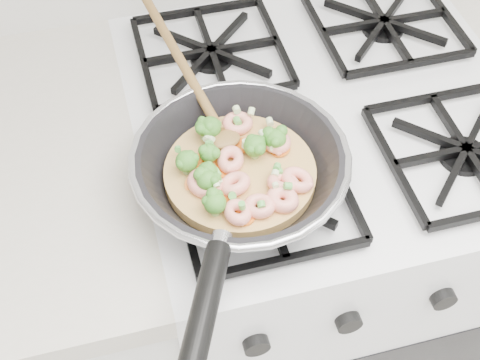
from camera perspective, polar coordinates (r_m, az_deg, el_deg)
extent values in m
cube|color=white|center=(1.40, 5.66, -7.02)|extent=(0.60, 0.60, 0.90)
cube|color=black|center=(1.04, 7.62, 6.72)|extent=(0.56, 0.56, 0.02)
torus|color=#B7B7BF|center=(0.86, 0.00, 1.92)|extent=(0.29, 0.29, 0.01)
cylinder|color=black|center=(0.74, -3.30, -11.91)|extent=(0.11, 0.19, 0.03)
cylinder|color=tan|center=(0.89, 0.00, 0.56)|extent=(0.20, 0.20, 0.02)
ellipsoid|color=brown|center=(0.91, -1.39, 3.49)|extent=(0.04, 0.05, 0.01)
cylinder|color=brown|center=(0.99, -5.13, 10.19)|extent=(0.07, 0.28, 0.05)
torus|color=#FFAD96|center=(0.84, 3.62, -1.65)|extent=(0.06, 0.06, 0.02)
torus|color=#FFAD96|center=(0.86, -2.98, -0.25)|extent=(0.07, 0.07, 0.03)
torus|color=#FFAD96|center=(0.88, -0.81, 1.74)|extent=(0.06, 0.06, 0.02)
torus|color=#FFAD96|center=(0.86, 4.88, 0.02)|extent=(0.06, 0.06, 0.02)
torus|color=#FFAD96|center=(0.83, -0.19, -2.75)|extent=(0.05, 0.05, 0.02)
torus|color=#FFAD96|center=(0.83, 1.64, -2.23)|extent=(0.05, 0.05, 0.02)
torus|color=#FFAD96|center=(0.90, 3.13, 3.29)|extent=(0.05, 0.05, 0.02)
torus|color=#FFAD96|center=(0.93, -0.22, 4.83)|extent=(0.05, 0.05, 0.02)
torus|color=#FFAD96|center=(0.85, -0.44, -0.35)|extent=(0.05, 0.05, 0.02)
torus|color=#FFAD96|center=(0.86, 3.67, -0.26)|extent=(0.06, 0.06, 0.03)
ellipsoid|color=#4A902F|center=(0.87, -4.55, 1.60)|extent=(0.04, 0.04, 0.03)
ellipsoid|color=#4A902F|center=(0.91, -2.54, 4.49)|extent=(0.04, 0.04, 0.03)
ellipsoid|color=#4A902F|center=(0.85, -2.80, -0.01)|extent=(0.04, 0.04, 0.03)
ellipsoid|color=#4A902F|center=(0.82, -2.14, -1.97)|extent=(0.04, 0.04, 0.03)
ellipsoid|color=#4A902F|center=(0.88, 1.26, 2.92)|extent=(0.04, 0.04, 0.03)
ellipsoid|color=#4A902F|center=(0.86, -2.77, 0.69)|extent=(0.03, 0.03, 0.03)
ellipsoid|color=#4A902F|center=(0.89, 3.02, 3.48)|extent=(0.04, 0.04, 0.03)
ellipsoid|color=#4A902F|center=(0.91, -3.07, 4.50)|extent=(0.03, 0.03, 0.03)
ellipsoid|color=#4A902F|center=(0.88, -2.66, 2.32)|extent=(0.03, 0.03, 0.03)
cylinder|color=orange|center=(0.88, -1.99, 0.74)|extent=(0.04, 0.04, 0.01)
cylinder|color=orange|center=(0.87, -3.76, -0.39)|extent=(0.04, 0.04, 0.01)
cylinder|color=orange|center=(0.91, -0.02, 2.89)|extent=(0.04, 0.04, 0.01)
cylinder|color=orange|center=(0.89, -2.55, 1.87)|extent=(0.04, 0.04, 0.01)
cylinder|color=orange|center=(0.89, -3.95, 1.36)|extent=(0.03, 0.03, 0.01)
cylinder|color=orange|center=(0.91, 1.74, 3.02)|extent=(0.03, 0.03, 0.01)
cylinder|color=orange|center=(0.90, 3.44, 2.55)|extent=(0.03, 0.03, 0.01)
cylinder|color=orange|center=(0.85, 2.33, -1.78)|extent=(0.03, 0.03, 0.01)
cylinder|color=orange|center=(0.83, 0.37, -3.19)|extent=(0.04, 0.04, 0.00)
cylinder|color=orange|center=(0.92, -0.83, 3.70)|extent=(0.03, 0.03, 0.01)
cylinder|color=orange|center=(0.85, -1.09, -1.68)|extent=(0.03, 0.03, 0.01)
cylinder|color=orange|center=(0.91, -1.17, 3.01)|extent=(0.04, 0.04, 0.01)
cylinder|color=orange|center=(0.89, -3.65, 1.36)|extent=(0.04, 0.04, 0.00)
cylinder|color=beige|center=(0.84, -2.03, -0.39)|extent=(0.01, 0.01, 0.01)
cylinder|color=beige|center=(0.89, 2.82, 2.82)|extent=(0.01, 0.01, 0.01)
cylinder|color=#55AC45|center=(0.83, 4.08, -0.50)|extent=(0.01, 0.01, 0.01)
cylinder|color=#55AC45|center=(0.86, 3.15, 1.10)|extent=(0.01, 0.01, 0.01)
cylinder|color=#55AC45|center=(0.86, -1.98, 0.62)|extent=(0.01, 0.01, 0.01)
cylinder|color=#55AC45|center=(0.89, -5.30, 2.62)|extent=(0.01, 0.01, 0.01)
cylinder|color=#55AC45|center=(0.82, 0.17, -2.18)|extent=(0.01, 0.01, 0.01)
cylinder|color=#55AC45|center=(0.84, -0.66, -1.32)|extent=(0.01, 0.01, 0.01)
cylinder|color=#55AC45|center=(0.86, 3.36, 0.68)|extent=(0.01, 0.01, 0.01)
cylinder|color=beige|center=(0.92, 2.54, 4.95)|extent=(0.01, 0.01, 0.01)
cylinder|color=beige|center=(0.84, 3.04, -0.45)|extent=(0.01, 0.01, 0.01)
cylinder|color=#55AC45|center=(0.82, 1.83, -2.10)|extent=(0.01, 0.01, 0.01)
cylinder|color=beige|center=(0.85, 3.00, 0.55)|extent=(0.01, 0.01, 0.01)
cylinder|color=beige|center=(0.89, 0.49, 3.11)|extent=(0.01, 0.01, 0.01)
cylinder|color=beige|center=(0.92, 0.96, 5.82)|extent=(0.01, 0.01, 0.01)
cylinder|color=beige|center=(0.89, -2.40, 3.49)|extent=(0.01, 0.01, 0.01)
cylinder|color=#55AC45|center=(0.88, -2.62, 3.09)|extent=(0.01, 0.01, 0.01)
cylinder|color=beige|center=(0.89, 1.92, 3.94)|extent=(0.01, 0.01, 0.01)
cylinder|color=beige|center=(0.84, -1.91, -0.08)|extent=(0.01, 0.01, 0.01)
cylinder|color=beige|center=(0.92, -0.29, 5.98)|extent=(0.01, 0.01, 0.01)
cylinder|color=#55AC45|center=(0.92, -0.23, 5.01)|extent=(0.01, 0.01, 0.01)
cylinder|color=#55AC45|center=(0.90, 3.52, 3.64)|extent=(0.01, 0.01, 0.01)
cylinder|color=beige|center=(0.90, -2.82, 3.62)|extent=(0.01, 0.01, 0.01)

